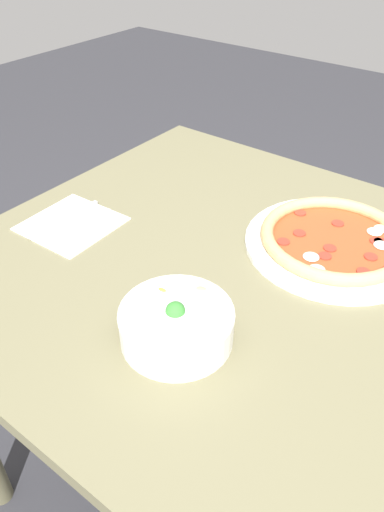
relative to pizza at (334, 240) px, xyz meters
name	(u,v)px	position (x,y,z in m)	size (l,w,h in m)	color
ground_plane	(232,485)	(0.08, 0.18, -0.79)	(8.00, 8.00, 0.00)	#333338
dining_table	(248,316)	(0.08, 0.18, -0.13)	(1.13, 0.97, 0.77)	#706B4C
pizza	(334,240)	(0.00, 0.00, 0.00)	(0.36, 0.36, 0.04)	white
bowl	(177,323)	(0.09, 0.39, 0.02)	(0.19, 0.19, 0.08)	white
napkin	(72,224)	(0.49, 0.27, -0.02)	(0.19, 0.19, 0.00)	white
fork	(81,226)	(0.46, 0.27, -0.01)	(0.02, 0.18, 0.00)	silver
knife	(67,217)	(0.51, 0.26, -0.01)	(0.02, 0.19, 0.01)	silver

